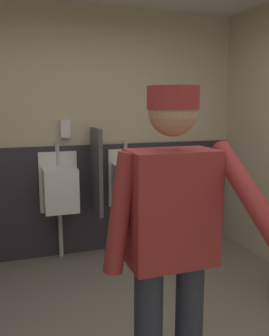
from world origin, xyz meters
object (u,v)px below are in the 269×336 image
(soap_dispenser, at_px, (65,129))
(urinal_left, at_px, (60,189))
(urinal_middle, at_px, (129,184))
(person, at_px, (171,238))

(soap_dispenser, bearing_deg, urinal_left, -127.05)
(urinal_middle, xyz_separation_m, soap_dispenser, (-0.66, 0.12, 0.61))
(urinal_left, relative_size, person, 0.72)
(urinal_middle, bearing_deg, soap_dispenser, 169.74)
(urinal_middle, height_order, person, person)
(person, height_order, soap_dispenser, person)
(urinal_left, xyz_separation_m, person, (0.24, -2.24, 0.24))
(urinal_left, bearing_deg, urinal_middle, 0.00)
(urinal_left, relative_size, soap_dispenser, 6.89)
(person, xyz_separation_m, soap_dispenser, (-0.15, 2.36, 0.37))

